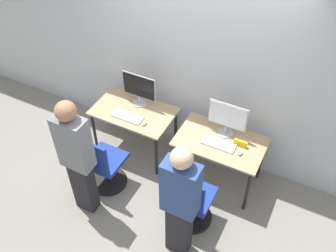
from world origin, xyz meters
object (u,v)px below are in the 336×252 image
Objects in this scene: keyboard_right at (219,144)px; office_chair_left at (104,166)px; person_right at (180,201)px; monitor_right at (227,118)px; mouse_right at (240,153)px; monitor_left at (139,89)px; mouse_left at (144,123)px; person_left at (77,156)px; keyboard_left at (128,117)px; office_chair_right at (191,202)px.

office_chair_left is at bearing -151.27° from keyboard_right.
person_right is at bearing -16.52° from office_chair_left.
monitor_right reaches higher than mouse_right.
monitor_left is 0.48m from mouse_left.
keyboard_right is at bearing 39.68° from person_left.
monitor_left is 1.17× the size of keyboard_left.
monitor_left is 1.28m from person_left.
person_right is at bearing -86.51° from office_chair_right.
person_left is at bearing -92.23° from keyboard_left.
person_right reaches higher than office_chair_left.
monitor_left is at bearing 133.45° from person_right.
keyboard_left is 1.37m from office_chair_right.
monitor_left is at bearing 170.19° from mouse_right.
person_left is 1.78m from monitor_right.
keyboard_right is (-0.00, -0.22, -0.24)m from monitor_right.
monitor_right is 5.30× the size of mouse_right.
mouse_left is at bearing 148.18° from office_chair_right.
keyboard_left is at bearing -90.00° from monitor_left.
office_chair_left reaches higher than mouse_right.
office_chair_left is at bearing 163.48° from person_right.
monitor_right reaches higher than keyboard_left.
mouse_left is 0.73m from office_chair_left.
office_chair_right reaches higher than keyboard_left.
monitor_right is 1.17× the size of keyboard_right.
monitor_right reaches higher than office_chair_left.
person_right is at bearing 0.20° from person_left.
monitor_left is 1.61m from office_chair_right.
office_chair_right is (-0.03, -0.89, -0.59)m from monitor_right.
office_chair_left is (-0.27, -0.58, -0.36)m from mouse_left.
mouse_left is 1.35m from person_right.
keyboard_right is 0.25× the size of person_right.
monitor_right is at bearing 45.22° from person_left.
keyboard_left is 0.85× the size of monitor_right.
person_right reaches higher than monitor_right.
person_right is at bearing -46.55° from monitor_left.
mouse_right is (1.51, 0.65, 0.36)m from office_chair_left.
keyboard_left is at bearing -177.78° from mouse_right.
office_chair_right is (0.93, -0.58, -0.36)m from mouse_left.
person_left reaches higher than mouse_right.
office_chair_left is 0.65m from person_left.
mouse_right is at bearing 33.66° from person_left.
keyboard_left is 0.25× the size of person_left.
monitor_left is 5.30× the size of mouse_right.
monitor_right is (1.22, 0.30, 0.24)m from keyboard_left.
person_right is (1.21, -1.27, -0.09)m from monitor_left.
office_chair_right is at bearing -92.77° from keyboard_right.
monitor_left is at bearing 168.95° from keyboard_right.
mouse_left is 0.19× the size of monitor_right.
person_right is (-0.01, -1.26, -0.09)m from monitor_right.
monitor_right is (1.22, -0.01, 0.00)m from monitor_left.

